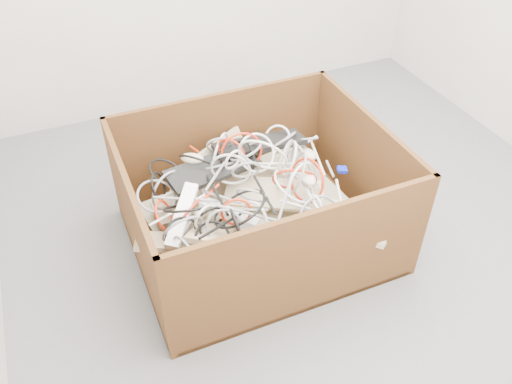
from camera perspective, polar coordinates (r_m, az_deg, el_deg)
name	(u,v)px	position (r m, az deg, el deg)	size (l,w,h in m)	color
ground	(311,228)	(2.78, 5.88, -3.83)	(3.00, 3.00, 0.00)	#59595C
cardboard_box	(255,219)	(2.59, -0.15, -2.91)	(1.19, 0.99, 0.60)	#3A220E
keyboard_pile	(250,196)	(2.53, -0.67, -0.44)	(1.10, 0.98, 0.34)	#CEB691
mice_scatter	(256,187)	(2.42, -0.01, 0.59)	(0.73, 0.66, 0.16)	beige
power_strip_left	(182,216)	(2.30, -7.93, -2.53)	(0.32, 0.06, 0.04)	white
power_strip_right	(229,214)	(2.34, -2.95, -2.32)	(0.27, 0.05, 0.04)	white
vga_plug	(342,170)	(2.60, 9.21, 2.38)	(0.04, 0.04, 0.02)	#0C1CB4
cable_tangle	(241,184)	(2.41, -1.58, 0.85)	(0.98, 0.83, 0.49)	gray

